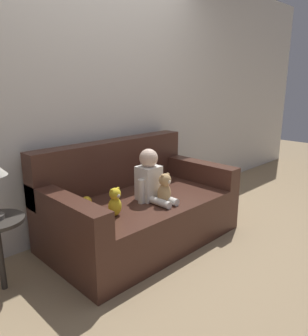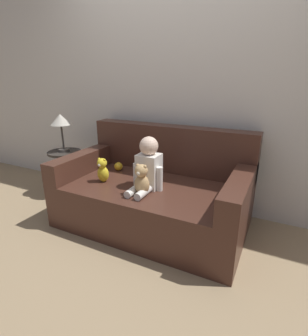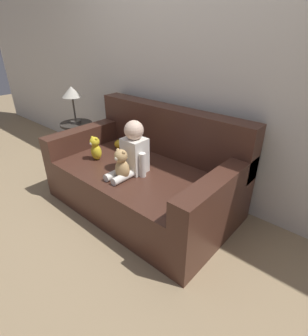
{
  "view_description": "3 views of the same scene",
  "coord_description": "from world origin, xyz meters",
  "px_view_note": "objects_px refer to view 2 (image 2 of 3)",
  "views": [
    {
      "loc": [
        -1.86,
        -2.03,
        1.42
      ],
      "look_at": [
        0.12,
        -0.04,
        0.66
      ],
      "focal_mm": 35.0,
      "sensor_mm": 36.0,
      "label": 1
    },
    {
      "loc": [
        1.0,
        -1.95,
        1.33
      ],
      "look_at": [
        0.03,
        -0.03,
        0.57
      ],
      "focal_mm": 28.0,
      "sensor_mm": 36.0,
      "label": 2
    },
    {
      "loc": [
        1.45,
        -1.47,
        1.49
      ],
      "look_at": [
        0.19,
        -0.05,
        0.49
      ],
      "focal_mm": 28.0,
      "sensor_mm": 36.0,
      "label": 3
    }
  ],
  "objects_px": {
    "couch": "(156,192)",
    "side_table": "(62,136)",
    "plush_toy_side": "(103,170)",
    "toy_ball": "(118,166)",
    "person_baby": "(148,167)",
    "teddy_bear_brown": "(142,180)"
  },
  "relations": [
    {
      "from": "plush_toy_side",
      "to": "side_table",
      "type": "height_order",
      "value": "side_table"
    },
    {
      "from": "couch",
      "to": "person_baby",
      "type": "height_order",
      "value": "couch"
    },
    {
      "from": "side_table",
      "to": "teddy_bear_brown",
      "type": "bearing_deg",
      "value": -17.71
    },
    {
      "from": "side_table",
      "to": "toy_ball",
      "type": "bearing_deg",
      "value": 1.2
    },
    {
      "from": "toy_ball",
      "to": "couch",
      "type": "bearing_deg",
      "value": -10.84
    },
    {
      "from": "plush_toy_side",
      "to": "toy_ball",
      "type": "xyz_separation_m",
      "value": [
        -0.05,
        0.32,
        -0.07
      ]
    },
    {
      "from": "plush_toy_side",
      "to": "side_table",
      "type": "bearing_deg",
      "value": 158.5
    },
    {
      "from": "toy_ball",
      "to": "teddy_bear_brown",
      "type": "bearing_deg",
      "value": -38.9
    },
    {
      "from": "plush_toy_side",
      "to": "toy_ball",
      "type": "distance_m",
      "value": 0.33
    },
    {
      "from": "couch",
      "to": "teddy_bear_brown",
      "type": "height_order",
      "value": "couch"
    },
    {
      "from": "couch",
      "to": "plush_toy_side",
      "type": "xyz_separation_m",
      "value": [
        -0.42,
        -0.23,
        0.23
      ]
    },
    {
      "from": "couch",
      "to": "side_table",
      "type": "bearing_deg",
      "value": 176.39
    },
    {
      "from": "plush_toy_side",
      "to": "toy_ball",
      "type": "relative_size",
      "value": 2.65
    },
    {
      "from": "plush_toy_side",
      "to": "teddy_bear_brown",
      "type": "bearing_deg",
      "value": -10.96
    },
    {
      "from": "toy_ball",
      "to": "side_table",
      "type": "bearing_deg",
      "value": -178.8
    },
    {
      "from": "teddy_bear_brown",
      "to": "toy_ball",
      "type": "height_order",
      "value": "teddy_bear_brown"
    },
    {
      "from": "toy_ball",
      "to": "side_table",
      "type": "relative_size",
      "value": 0.09
    },
    {
      "from": "couch",
      "to": "side_table",
      "type": "distance_m",
      "value": 1.26
    },
    {
      "from": "plush_toy_side",
      "to": "person_baby",
      "type": "bearing_deg",
      "value": 7.77
    },
    {
      "from": "person_baby",
      "to": "toy_ball",
      "type": "xyz_separation_m",
      "value": [
        -0.48,
        0.26,
        -0.15
      ]
    },
    {
      "from": "person_baby",
      "to": "plush_toy_side",
      "type": "xyz_separation_m",
      "value": [
        -0.43,
        -0.06,
        -0.08
      ]
    },
    {
      "from": "couch",
      "to": "person_baby",
      "type": "xyz_separation_m",
      "value": [
        0.01,
        -0.17,
        0.3
      ]
    }
  ]
}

